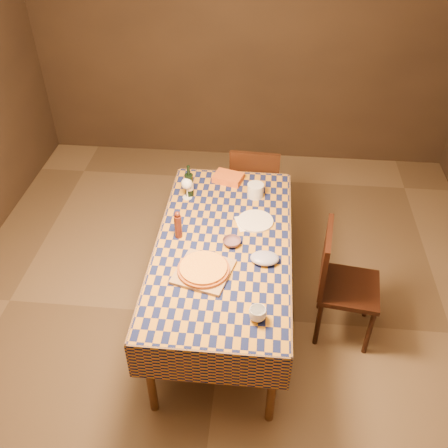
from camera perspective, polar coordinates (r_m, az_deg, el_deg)
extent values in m
plane|color=brown|center=(4.01, -0.07, -10.50)|extent=(5.00, 5.00, 0.00)
cube|color=#34271D|center=(5.38, 2.65, 20.49)|extent=(4.50, 0.10, 2.70)
cylinder|color=brown|center=(3.27, -8.49, -16.65)|extent=(0.06, 0.06, 0.75)
cylinder|color=brown|center=(3.21, 5.54, -17.82)|extent=(0.06, 0.06, 0.75)
cylinder|color=brown|center=(4.39, -3.97, 1.33)|extent=(0.06, 0.06, 0.75)
cylinder|color=brown|center=(4.35, 5.97, 0.75)|extent=(0.06, 0.06, 0.75)
cube|color=brown|center=(3.48, -0.08, -2.56)|extent=(0.90, 1.80, 0.03)
cube|color=brown|center=(3.47, -0.08, -2.31)|extent=(0.92, 1.82, 0.02)
cube|color=brown|center=(2.96, -1.84, -16.08)|extent=(0.94, 0.01, 0.30)
cube|color=brown|center=(4.28, 1.10, 4.33)|extent=(0.94, 0.01, 0.30)
cube|color=brown|center=(3.63, -7.42, -3.50)|extent=(0.01, 1.84, 0.30)
cube|color=brown|center=(3.56, 7.41, -4.46)|extent=(0.01, 1.84, 0.30)
cube|color=#AB8150|center=(3.24, -2.36, -5.46)|extent=(0.41, 0.41, 0.02)
cylinder|color=#A44E1B|center=(3.23, -2.37, -5.21)|extent=(0.37, 0.37, 0.02)
cylinder|color=orange|center=(3.22, -2.37, -4.99)|extent=(0.34, 0.34, 0.01)
cylinder|color=#4B1C11|center=(3.48, -5.26, -0.31)|extent=(0.06, 0.06, 0.18)
sphere|color=#4B1C11|center=(3.41, -5.37, 1.11)|extent=(0.04, 0.04, 0.04)
imported|color=#634653|center=(3.44, 0.90, -2.08)|extent=(0.16, 0.16, 0.04)
cylinder|color=white|center=(3.90, -4.20, 3.06)|extent=(0.08, 0.08, 0.01)
cylinder|color=white|center=(3.87, -4.23, 3.59)|extent=(0.01, 0.01, 0.08)
sphere|color=white|center=(3.82, -4.29, 4.63)|extent=(0.09, 0.09, 0.09)
ellipsoid|color=#410712|center=(3.83, -4.28, 4.51)|extent=(0.06, 0.06, 0.04)
cylinder|color=black|center=(3.87, -4.00, 4.45)|extent=(0.08, 0.08, 0.19)
cylinder|color=black|center=(3.79, -4.09, 6.12)|extent=(0.03, 0.03, 0.08)
cylinder|color=beige|center=(3.87, -4.00, 4.45)|extent=(0.09, 0.09, 0.07)
cylinder|color=silver|center=(3.88, 3.62, 3.86)|extent=(0.16, 0.16, 0.11)
cube|color=#D05A1B|center=(4.06, 0.50, 5.31)|extent=(0.26, 0.22, 0.06)
cylinder|color=white|center=(3.65, 3.61, 0.34)|extent=(0.30, 0.30, 0.02)
imported|color=white|center=(2.96, 3.87, -10.23)|extent=(0.14, 0.14, 0.08)
cube|color=white|center=(3.65, 3.27, 0.22)|extent=(0.28, 0.24, 0.00)
ellipsoid|color=#989DC3|center=(3.32, 4.67, -3.92)|extent=(0.19, 0.15, 0.06)
cube|color=black|center=(4.57, 3.59, 4.19)|extent=(0.44, 0.44, 0.04)
cube|color=black|center=(4.26, 3.45, 5.44)|extent=(0.42, 0.06, 0.46)
cylinder|color=black|center=(4.84, 5.82, 2.91)|extent=(0.04, 0.04, 0.43)
cylinder|color=black|center=(4.87, 1.59, 3.30)|extent=(0.04, 0.04, 0.43)
cylinder|color=black|center=(4.56, 5.50, 0.28)|extent=(0.04, 0.04, 0.43)
cylinder|color=black|center=(4.58, 1.01, 0.70)|extent=(0.04, 0.04, 0.43)
cube|color=black|center=(3.71, 14.11, -7.08)|extent=(0.47, 0.47, 0.04)
cube|color=black|center=(3.53, 11.52, -3.82)|extent=(0.09, 0.42, 0.46)
cylinder|color=black|center=(3.78, 16.22, -11.85)|extent=(0.04, 0.04, 0.43)
cylinder|color=black|center=(4.02, 16.24, -7.94)|extent=(0.04, 0.04, 0.43)
cylinder|color=black|center=(3.75, 10.69, -11.16)|extent=(0.04, 0.04, 0.43)
cylinder|color=black|center=(3.99, 11.10, -7.26)|extent=(0.04, 0.04, 0.43)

